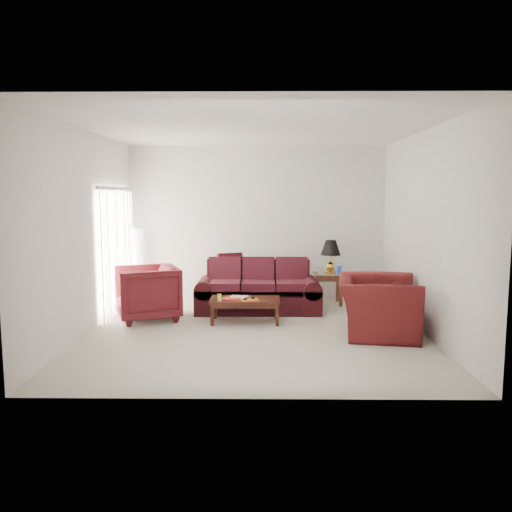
# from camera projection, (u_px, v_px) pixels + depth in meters

# --- Properties ---
(floor) EXTENTS (5.00, 5.00, 0.00)m
(floor) POSITION_uv_depth(u_px,v_px,m) (255.00, 332.00, 7.49)
(floor) COLOR #BCB4A1
(floor) RESTS_ON ground
(blinds) EXTENTS (0.10, 2.00, 2.16)m
(blinds) POSITION_uv_depth(u_px,v_px,m) (118.00, 251.00, 8.69)
(blinds) COLOR silver
(blinds) RESTS_ON ground
(sofa) EXTENTS (2.26, 1.16, 0.89)m
(sofa) POSITION_uv_depth(u_px,v_px,m) (258.00, 287.00, 8.79)
(sofa) COLOR black
(sofa) RESTS_ON ground
(throw_pillow) EXTENTS (0.52, 0.38, 0.49)m
(throw_pillow) POSITION_uv_depth(u_px,v_px,m) (230.00, 266.00, 9.40)
(throw_pillow) COLOR black
(throw_pillow) RESTS_ON sofa
(end_table) EXTENTS (0.57, 0.57, 0.58)m
(end_table) POSITION_uv_depth(u_px,v_px,m) (328.00, 289.00, 9.43)
(end_table) COLOR #50301B
(end_table) RESTS_ON ground
(table_lamp) EXTENTS (0.44, 0.44, 0.63)m
(table_lamp) POSITION_uv_depth(u_px,v_px,m) (331.00, 257.00, 9.41)
(table_lamp) COLOR gold
(table_lamp) RESTS_ON end_table
(clock) EXTENTS (0.13, 0.06, 0.13)m
(clock) POSITION_uv_depth(u_px,v_px,m) (321.00, 271.00, 9.29)
(clock) COLOR #BAB9BE
(clock) RESTS_ON end_table
(blue_canister) EXTENTS (0.12, 0.12, 0.16)m
(blue_canister) POSITION_uv_depth(u_px,v_px,m) (339.00, 270.00, 9.27)
(blue_canister) COLOR blue
(blue_canister) RESTS_ON end_table
(picture_frame) EXTENTS (0.16, 0.18, 0.05)m
(picture_frame) POSITION_uv_depth(u_px,v_px,m) (319.00, 268.00, 9.60)
(picture_frame) COLOR silver
(picture_frame) RESTS_ON end_table
(floor_lamp) EXTENTS (0.28, 0.28, 1.43)m
(floor_lamp) POSITION_uv_depth(u_px,v_px,m) (138.00, 265.00, 9.61)
(floor_lamp) COLOR white
(floor_lamp) RESTS_ON ground
(armchair_left) EXTENTS (1.27, 1.25, 0.90)m
(armchair_left) POSITION_uv_depth(u_px,v_px,m) (147.00, 293.00, 8.21)
(armchair_left) COLOR #481015
(armchair_left) RESTS_ON ground
(armchair_right) EXTENTS (1.33, 1.46, 0.84)m
(armchair_right) POSITION_uv_depth(u_px,v_px,m) (378.00, 306.00, 7.33)
(armchair_right) COLOR #450F11
(armchair_right) RESTS_ON ground
(coffee_table) EXTENTS (1.18, 0.70, 0.39)m
(coffee_table) POSITION_uv_depth(u_px,v_px,m) (245.00, 310.00, 8.05)
(coffee_table) COLOR black
(coffee_table) RESTS_ON ground
(magazine_red) EXTENTS (0.28, 0.23, 0.01)m
(magazine_red) POSITION_uv_depth(u_px,v_px,m) (231.00, 299.00, 7.98)
(magazine_red) COLOR red
(magazine_red) RESTS_ON coffee_table
(magazine_white) EXTENTS (0.30, 0.24, 0.02)m
(magazine_white) POSITION_uv_depth(u_px,v_px,m) (239.00, 297.00, 8.13)
(magazine_white) COLOR white
(magazine_white) RESTS_ON coffee_table
(magazine_orange) EXTENTS (0.32, 0.28, 0.02)m
(magazine_orange) POSITION_uv_depth(u_px,v_px,m) (250.00, 300.00, 7.91)
(magazine_orange) COLOR orange
(magazine_orange) RESTS_ON coffee_table
(remote_a) EXTENTS (0.07, 0.17, 0.02)m
(remote_a) POSITION_uv_depth(u_px,v_px,m) (246.00, 298.00, 7.90)
(remote_a) COLOR black
(remote_a) RESTS_ON coffee_table
(remote_b) EXTENTS (0.06, 0.19, 0.02)m
(remote_b) POSITION_uv_depth(u_px,v_px,m) (253.00, 297.00, 8.01)
(remote_b) COLOR black
(remote_b) RESTS_ON coffee_table
(yellow_glass) EXTENTS (0.09, 0.09, 0.11)m
(yellow_glass) POSITION_uv_depth(u_px,v_px,m) (219.00, 297.00, 7.85)
(yellow_glass) COLOR #FEF038
(yellow_glass) RESTS_ON coffee_table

